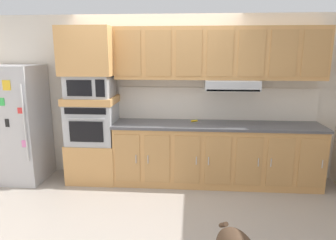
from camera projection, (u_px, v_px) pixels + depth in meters
name	position (u px, v px, depth m)	size (l,w,h in m)	color
ground_plane	(149.00, 204.00, 3.98)	(9.60, 9.60, 0.00)	#9E9389
back_kitchen_wall	(157.00, 97.00, 4.79)	(6.20, 0.12, 2.50)	beige
refrigerator	(18.00, 124.00, 4.60)	(0.76, 0.73, 1.76)	#ADADB2
oven_base_cabinet	(95.00, 160.00, 4.72)	(0.74, 0.62, 0.60)	tan
built_in_oven	(93.00, 123.00, 4.58)	(0.70, 0.62, 0.60)	#A8AAAF
appliance_mid_shelf	(91.00, 100.00, 4.51)	(0.74, 0.62, 0.10)	tan
microwave	(90.00, 86.00, 4.46)	(0.64, 0.54, 0.32)	#A8AAAF
appliance_upper_cabinet	(89.00, 51.00, 4.35)	(0.74, 0.62, 0.68)	tan
lower_cabinet_run	(216.00, 155.00, 4.54)	(3.00, 0.63, 0.88)	tan
countertop_slab	(217.00, 125.00, 4.45)	(3.04, 0.64, 0.04)	#4C4C51
backsplash_panel	(216.00, 104.00, 4.67)	(3.04, 0.02, 0.50)	silver
upper_cabinet_with_hood	(220.00, 55.00, 4.34)	(3.00, 0.48, 0.88)	tan
screwdriver	(195.00, 121.00, 4.56)	(0.15, 0.16, 0.03)	yellow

